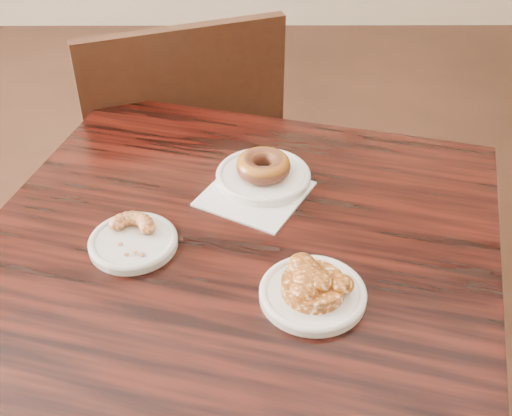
{
  "coord_description": "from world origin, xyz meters",
  "views": [
    {
      "loc": [
        0.16,
        -1.01,
        1.43
      ],
      "look_at": [
        0.17,
        -0.21,
        0.8
      ],
      "focal_mm": 45.0,
      "sensor_mm": 36.0,
      "label": 1
    }
  ],
  "objects_px": {
    "chair_far": "(174,154)",
    "glazed_donut": "(263,166)",
    "apple_fritter": "(313,284)",
    "cafe_table": "(237,390)",
    "cruller_fragment": "(132,234)"
  },
  "relations": [
    {
      "from": "glazed_donut",
      "to": "cruller_fragment",
      "type": "height_order",
      "value": "glazed_donut"
    },
    {
      "from": "chair_far",
      "to": "apple_fritter",
      "type": "distance_m",
      "value": 0.95
    },
    {
      "from": "glazed_donut",
      "to": "apple_fritter",
      "type": "bearing_deg",
      "value": -76.8
    },
    {
      "from": "cafe_table",
      "to": "apple_fritter",
      "type": "xyz_separation_m",
      "value": [
        0.12,
        -0.11,
        0.4
      ]
    },
    {
      "from": "cafe_table",
      "to": "cruller_fragment",
      "type": "relative_size",
      "value": 9.19
    },
    {
      "from": "cafe_table",
      "to": "glazed_donut",
      "type": "height_order",
      "value": "glazed_donut"
    },
    {
      "from": "cafe_table",
      "to": "cruller_fragment",
      "type": "xyz_separation_m",
      "value": [
        -0.16,
        0.0,
        0.4
      ]
    },
    {
      "from": "glazed_donut",
      "to": "apple_fritter",
      "type": "distance_m",
      "value": 0.3
    },
    {
      "from": "cafe_table",
      "to": "glazed_donut",
      "type": "bearing_deg",
      "value": 89.3
    },
    {
      "from": "chair_far",
      "to": "glazed_donut",
      "type": "xyz_separation_m",
      "value": [
        0.24,
        -0.54,
        0.33
      ]
    },
    {
      "from": "glazed_donut",
      "to": "chair_far",
      "type": "bearing_deg",
      "value": 113.77
    },
    {
      "from": "cruller_fragment",
      "to": "apple_fritter",
      "type": "bearing_deg",
      "value": -22.45
    },
    {
      "from": "chair_far",
      "to": "cafe_table",
      "type": "bearing_deg",
      "value": 85.32
    },
    {
      "from": "cafe_table",
      "to": "cruller_fragment",
      "type": "bearing_deg",
      "value": -166.04
    },
    {
      "from": "apple_fritter",
      "to": "cruller_fragment",
      "type": "distance_m",
      "value": 0.3
    }
  ]
}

